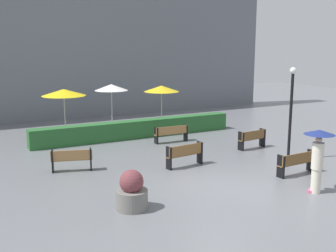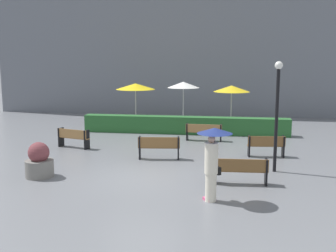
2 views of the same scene
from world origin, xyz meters
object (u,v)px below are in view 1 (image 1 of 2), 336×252
patio_umbrella_white (111,87)px  bench_near_right (297,162)px  bench_far_left (72,159)px  patio_umbrella_yellow_far (162,89)px  pedestrian_with_umbrella (318,152)px  planter_pot (132,192)px  bench_far_right (252,138)px  lamp_post (291,104)px  patio_umbrella_yellow (64,93)px  bench_back_row (172,133)px  bench_mid_center (185,153)px

patio_umbrella_white → bench_near_right: bearing=-74.2°
bench_far_left → patio_umbrella_yellow_far: (6.99, 6.11, 1.78)m
pedestrian_with_umbrella → patio_umbrella_yellow_far: 12.23m
bench_far_left → pedestrian_with_umbrella: pedestrian_with_umbrella is taller
planter_pot → patio_umbrella_white: 12.10m
bench_far_right → patio_umbrella_white: (-4.27, 7.25, 1.92)m
bench_near_right → patio_umbrella_yellow_far: bearing=92.0°
lamp_post → patio_umbrella_yellow_far: 8.90m
lamp_post → patio_umbrella_yellow: bearing=128.4°
bench_back_row → pedestrian_with_umbrella: (0.81, -8.57, 0.89)m
lamp_post → bench_back_row: bearing=119.2°
bench_far_left → patio_umbrella_white: patio_umbrella_white is taller
bench_mid_center → patio_umbrella_yellow: 8.59m
bench_mid_center → patio_umbrella_yellow_far: size_ratio=0.68×
bench_back_row → planter_pot: 8.72m
bench_far_left → planter_pot: 4.59m
bench_near_right → patio_umbrella_white: 11.81m
bench_far_right → planter_pot: 8.90m
bench_far_left → bench_far_right: (8.46, -0.42, 0.01)m
patio_umbrella_yellow → patio_umbrella_yellow_far: bearing=-3.3°
planter_pot → patio_umbrella_yellow: size_ratio=0.48×
planter_pot → pedestrian_with_umbrella: bearing=-14.4°
bench_far_right → bench_far_left: bearing=177.2°
bench_mid_center → planter_pot: (-3.61, -3.06, -0.03)m
bench_back_row → pedestrian_with_umbrella: 8.66m
bench_far_left → bench_back_row: 6.23m
patio_umbrella_yellow → patio_umbrella_yellow_far: patio_umbrella_yellow is taller
lamp_post → planter_pot: bearing=-166.6°
bench_far_right → pedestrian_with_umbrella: pedestrian_with_umbrella is taller
patio_umbrella_yellow → bench_far_left: bearing=-102.2°
patio_umbrella_white → patio_umbrella_yellow_far: patio_umbrella_white is taller
pedestrian_with_umbrella → lamp_post: bearing=58.9°
bench_back_row → patio_umbrella_yellow: bearing=137.6°
planter_pot → patio_umbrella_yellow: patio_umbrella_yellow is taller
bench_back_row → pedestrian_with_umbrella: size_ratio=0.84×
lamp_post → patio_umbrella_yellow_far: size_ratio=1.58×
bench_near_right → patio_umbrella_yellow: (-5.97, 10.81, 1.83)m
bench_back_row → patio_umbrella_yellow_far: patio_umbrella_yellow_far is taller
bench_near_right → lamp_post: 2.84m
bench_far_right → patio_umbrella_yellow: size_ratio=0.61×
bench_back_row → patio_umbrella_yellow_far: (1.28, 3.61, 1.80)m
bench_near_right → bench_far_right: size_ratio=1.13×
bench_near_right → patio_umbrella_yellow_far: (-0.37, 10.48, 1.79)m
planter_pot → bench_mid_center: bearing=40.3°
bench_far_right → bench_back_row: bench_far_right is taller
pedestrian_with_umbrella → patio_umbrella_yellow: (-5.13, 12.51, 0.96)m
bench_mid_center → patio_umbrella_white: bearing=90.0°
bench_near_right → bench_mid_center: bench_mid_center is taller
bench_back_row → patio_umbrella_yellow: size_ratio=0.71×
pedestrian_with_umbrella → bench_far_left: bearing=137.0°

